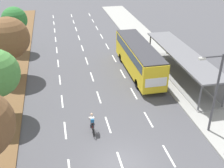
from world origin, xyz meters
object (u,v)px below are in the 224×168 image
(cyclist, at_px, (92,124))
(streetlight, at_px, (214,89))
(bus_shelter, at_px, (183,62))
(median_tree_third, at_px, (9,38))
(median_tree_fourth, at_px, (14,20))
(bus, at_px, (139,56))

(cyclist, height_order, streetlight, streetlight)
(bus_shelter, height_order, cyclist, bus_shelter)
(cyclist, distance_m, median_tree_third, 13.71)
(median_tree_fourth, bearing_deg, bus_shelter, -33.27)
(cyclist, bearing_deg, median_tree_fourth, 110.14)
(bus, relative_size, cyclist, 6.20)
(median_tree_fourth, bearing_deg, streetlight, -53.00)
(bus, relative_size, median_tree_third, 1.73)
(cyclist, bearing_deg, streetlight, -12.18)
(streetlight, bearing_deg, bus, 100.69)
(median_tree_third, xyz_separation_m, median_tree_fourth, (-0.16, 7.75, -0.17))
(bus_shelter, height_order, streetlight, streetlight)
(median_tree_third, bearing_deg, bus, -7.25)
(bus, bearing_deg, bus_shelter, -28.10)
(bus, xyz_separation_m, median_tree_fourth, (-13.62, 9.46, 2.25))
(cyclist, bearing_deg, bus, 55.32)
(median_tree_third, bearing_deg, streetlight, -40.20)
(bus_shelter, distance_m, median_tree_third, 18.37)
(bus, distance_m, median_tree_third, 13.78)
(median_tree_third, height_order, median_tree_fourth, median_tree_third)
(streetlight, bearing_deg, median_tree_third, 139.80)
(median_tree_third, xyz_separation_m, streetlight, (15.62, -13.20, -0.60))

